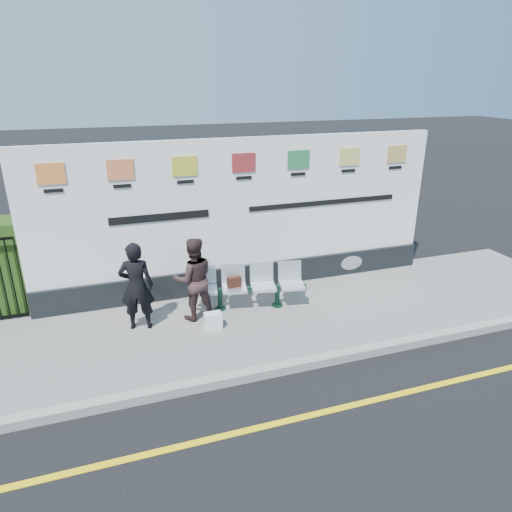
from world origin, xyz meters
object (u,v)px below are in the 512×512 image
(billboard, at_px, (243,226))
(woman_right, at_px, (194,279))
(bench, at_px, (249,297))
(woman_left, at_px, (137,286))

(billboard, height_order, woman_right, billboard)
(bench, relative_size, woman_right, 1.36)
(bench, distance_m, woman_right, 1.15)
(billboard, height_order, bench, billboard)
(woman_left, relative_size, woman_right, 1.03)
(billboard, relative_size, bench, 3.90)
(bench, bearing_deg, woman_left, -166.01)
(bench, bearing_deg, billboard, 90.18)
(billboard, distance_m, woman_left, 2.46)
(woman_left, bearing_deg, woman_right, -166.31)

